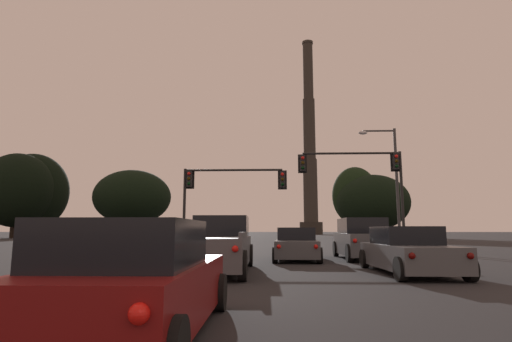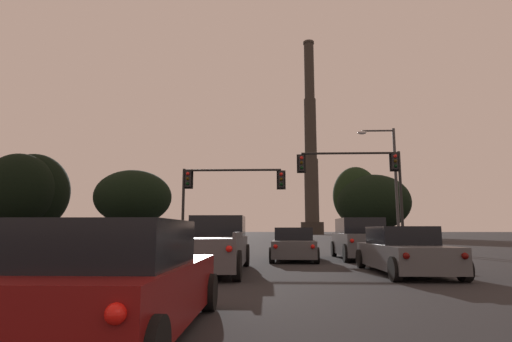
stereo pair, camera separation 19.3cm
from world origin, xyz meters
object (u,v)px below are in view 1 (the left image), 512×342
Objects in this scene: sedan_center_lane_front at (296,245)px; traffic_light_overhead_right at (367,174)px; suv_right_lane_front at (362,239)px; pickup_truck_left_lane_second at (217,246)px; hatchback_left_lane_third at (135,283)px; traffic_light_overhead_left at (220,187)px; street_lamp at (391,175)px; smokestack at (310,156)px; sedan_right_lane_second at (407,251)px.

sedan_center_lane_front is 10.10m from traffic_light_overhead_right.
pickup_truck_left_lane_second is at bearing -135.39° from suv_right_lane_front.
traffic_light_overhead_left is at bearing 94.03° from hatchback_left_lane_third.
street_lamp is at bearing 65.80° from hatchback_left_lane_third.
street_lamp is at bearing 54.76° from pickup_truck_left_lane_second.
smokestack reaches higher than suv_right_lane_front.
street_lamp reaches higher than hatchback_left_lane_third.
sedan_right_lane_second is 0.99× the size of sedan_center_lane_front.
smokestack is at bearing 82.96° from hatchback_left_lane_third.
traffic_light_overhead_left is 1.00× the size of traffic_light_overhead_right.
traffic_light_overhead_right is at bearing 68.83° from hatchback_left_lane_third.
suv_right_lane_front is at bearing -114.90° from street_lamp.
smokestack is (8.17, 111.47, 23.82)m from sedan_right_lane_second.
suv_right_lane_front is 0.08× the size of smokestack.
hatchback_left_lane_third is 0.83× the size of suv_right_lane_front.
suv_right_lane_front is at bearing -94.44° from smokestack.
pickup_truck_left_lane_second is 12.99m from traffic_light_overhead_left.
sedan_right_lane_second is 1.15× the size of hatchback_left_lane_third.
sedan_right_lane_second and sedan_center_lane_front have the same top height.
sedan_center_lane_front is (2.88, 5.08, -0.14)m from pickup_truck_left_lane_second.
street_lamp is 0.13× the size of smokestack.
traffic_light_overhead_right is (2.02, 13.15, 4.26)m from sedan_right_lane_second.
traffic_light_overhead_right is at bearing 74.86° from suv_right_lane_front.
street_lamp is (11.62, 2.20, 1.03)m from traffic_light_overhead_left.
hatchback_left_lane_third is at bearing -113.89° from street_lamp.
sedan_right_lane_second is at bearing -94.19° from smokestack.
suv_right_lane_front reaches higher than sedan_right_lane_second.
pickup_truck_left_lane_second is (-5.93, -5.66, -0.09)m from suv_right_lane_front.
street_lamp is (4.18, 15.13, 4.45)m from sedan_right_lane_second.
traffic_light_overhead_right is (7.95, 12.70, 4.12)m from pickup_truck_left_lane_second.
hatchback_left_lane_third is at bearing -99.55° from sedan_center_lane_front.
sedan_right_lane_second is 9.61m from hatchback_left_lane_third.
hatchback_left_lane_third is at bearing -128.63° from sedan_right_lane_second.
pickup_truck_left_lane_second is at bearing -83.12° from traffic_light_overhead_left.
traffic_light_overhead_right reaches higher than traffic_light_overhead_left.
suv_right_lane_front is (-0.01, 6.11, 0.23)m from sedan_right_lane_second.
pickup_truck_left_lane_second reaches higher than hatchback_left_lane_third.
traffic_light_overhead_right reaches higher than sedan_center_lane_front.
sedan_center_lane_front is at bearing -168.27° from suv_right_lane_front.
street_lamp is at bearing 10.73° from traffic_light_overhead_left.
sedan_right_lane_second is 114.28m from smokestack.
pickup_truck_left_lane_second is 18.34m from street_lamp.
sedan_center_lane_front is (-3.05, -0.58, -0.23)m from suv_right_lane_front.
sedan_center_lane_front is 0.57× the size of street_lamp.
smokestack is at bearing 86.48° from suv_right_lane_front.
traffic_light_overhead_left is 0.81× the size of street_lamp.
traffic_light_overhead_left is 101.84m from smokestack.
suv_right_lane_front is 0.73× the size of traffic_light_overhead_right.
pickup_truck_left_lane_second is at bearing 174.84° from sedan_right_lane_second.
sedan_center_lane_front is 0.70× the size of traffic_light_overhead_right.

